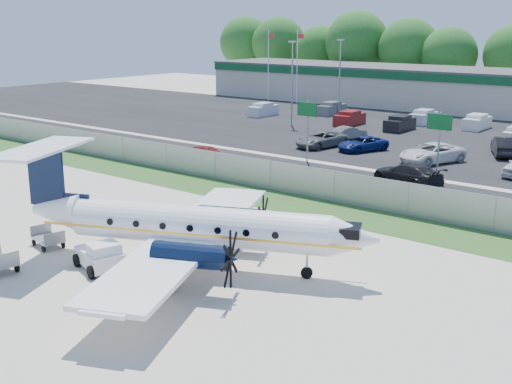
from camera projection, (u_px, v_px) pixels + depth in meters
The scene contains 24 objects.
ground at pixel (177, 266), 29.84m from camera, with size 170.00×170.00×0.00m, color beige.
grass_verge at pixel (317, 209), 38.99m from camera, with size 170.00×4.00×0.02m, color #2D561E.
access_road at pixel (371, 186), 44.32m from camera, with size 170.00×8.00×0.02m, color black.
parking_lot at pixel (478, 143), 60.33m from camera, with size 170.00×32.00×0.02m, color black.
perimeter_fence at pixel (334, 186), 40.26m from camera, with size 120.00×0.06×1.99m.
building_west at pixel (366, 84), 90.69m from camera, with size 46.40×12.40×5.24m.
sign_left at pixel (307, 118), 51.14m from camera, with size 1.80×0.26×5.00m.
sign_mid at pixel (439, 132), 44.60m from camera, with size 1.80×0.26×5.00m.
flagpole_west at pixel (269, 61), 91.69m from camera, with size 1.06×0.12×10.00m.
flagpole_east at pixel (298, 63), 88.72m from camera, with size 1.06×0.12×10.00m.
light_pole_nw at pixel (292, 77), 69.37m from camera, with size 0.90×0.35×9.09m.
light_pole_sw at pixel (340, 72), 76.99m from camera, with size 0.90×0.35×9.09m.
aircraft at pixel (192, 225), 29.11m from camera, with size 17.08×16.58×5.30m.
pushback_tug at pixel (101, 256), 29.22m from camera, with size 2.85×2.43×1.36m.
baggage_cart_far at pixel (48, 238), 32.26m from camera, with size 2.02×1.46×0.96m.
cone_starboard_wing at pixel (256, 194), 41.17m from camera, with size 0.43×0.43×0.60m.
road_car_west at pixel (207, 162), 51.98m from camera, with size 1.64×4.07×1.39m, color maroon.
road_car_mid at pixel (407, 185), 44.76m from camera, with size 2.16×5.30×1.54m, color black.
parked_car_a at pixel (321, 147), 58.29m from camera, with size 2.42×5.24×1.46m, color #595B5E.
parked_car_b at pixel (362, 151), 56.54m from camera, with size 2.15×4.67×1.30m, color navy.
parked_car_c at pixel (431, 163), 51.83m from camera, with size 2.63×5.70×1.58m, color silver.
parked_car_f at pixel (349, 139), 62.26m from camera, with size 1.35×3.87×1.28m, color #595B5E.
parked_car_g at pixel (504, 156), 54.52m from camera, with size 1.75×5.03×1.66m, color black.
far_parking_rows at pixel (495, 136), 64.14m from camera, with size 56.00×10.00×1.60m, color gray, non-canonical shape.
Camera 1 is at (20.12, -19.78, 10.94)m, focal length 45.00 mm.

